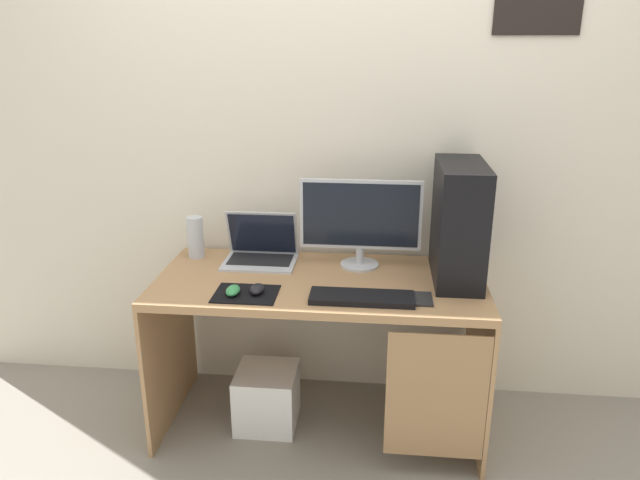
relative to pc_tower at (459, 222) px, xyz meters
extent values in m
plane|color=gray|center=(-0.59, -0.07, -0.99)|extent=(8.00, 8.00, 0.00)
cube|color=beige|center=(-0.59, 0.30, 0.31)|extent=(4.00, 0.04, 2.60)
cube|color=black|center=(0.29, 0.27, 0.88)|extent=(0.36, 0.01, 0.26)
cube|color=#A37A51|center=(-0.59, -0.07, -0.27)|extent=(1.43, 0.67, 0.03)
cube|color=#A37A51|center=(-1.29, -0.07, -0.64)|extent=(0.02, 0.67, 0.70)
cube|color=#A37A51|center=(0.12, -0.07, -0.64)|extent=(0.02, 0.67, 0.70)
cube|color=#96704B|center=(-0.09, -0.40, -0.60)|extent=(0.40, 0.01, 0.56)
cube|color=black|center=(0.00, 0.00, 0.00)|extent=(0.20, 0.44, 0.51)
cylinder|color=#B7BCC6|center=(-0.42, 0.10, -0.25)|extent=(0.18, 0.18, 0.01)
cylinder|color=#B7BCC6|center=(-0.42, 0.10, -0.20)|extent=(0.04, 0.04, 0.08)
cube|color=#B7BCC6|center=(-0.42, 0.09, 0.00)|extent=(0.55, 0.02, 0.32)
cube|color=black|center=(-0.42, 0.08, 0.00)|extent=(0.52, 0.00, 0.29)
cube|color=#B7BCC6|center=(-0.89, 0.08, -0.25)|extent=(0.33, 0.24, 0.01)
cube|color=black|center=(-0.89, 0.10, -0.24)|extent=(0.29, 0.16, 0.00)
cube|color=#B7BCC6|center=(-0.89, 0.16, -0.13)|extent=(0.33, 0.08, 0.23)
cube|color=black|center=(-0.89, 0.16, -0.13)|extent=(0.31, 0.07, 0.20)
cylinder|color=#B7BCC6|center=(-1.20, 0.14, -0.15)|extent=(0.08, 0.08, 0.20)
cube|color=black|center=(-0.40, -0.28, -0.24)|extent=(0.42, 0.14, 0.02)
cube|color=black|center=(-0.87, -0.27, -0.25)|extent=(0.26, 0.20, 0.00)
ellipsoid|color=black|center=(-0.83, -0.26, -0.23)|extent=(0.06, 0.10, 0.03)
ellipsoid|color=#338C4C|center=(-0.92, -0.28, -0.23)|extent=(0.06, 0.10, 0.03)
cube|color=#232326|center=(-0.15, -0.25, -0.25)|extent=(0.07, 0.13, 0.01)
cube|color=white|center=(-0.83, -0.11, -0.85)|extent=(0.28, 0.28, 0.28)
camera|label=1|loc=(-0.34, -2.47, 0.75)|focal=33.49mm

